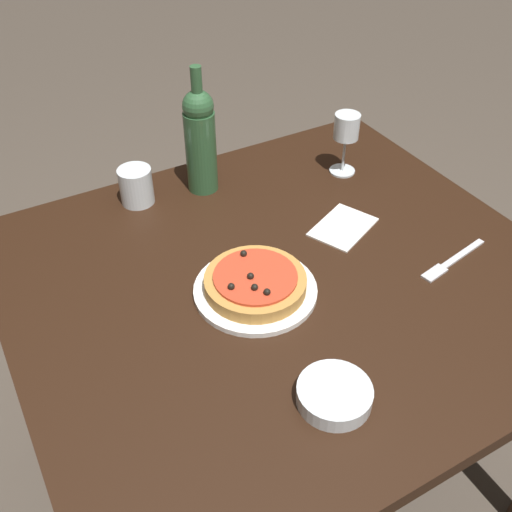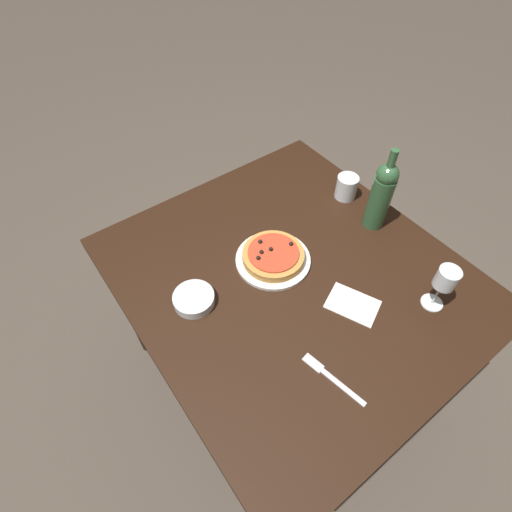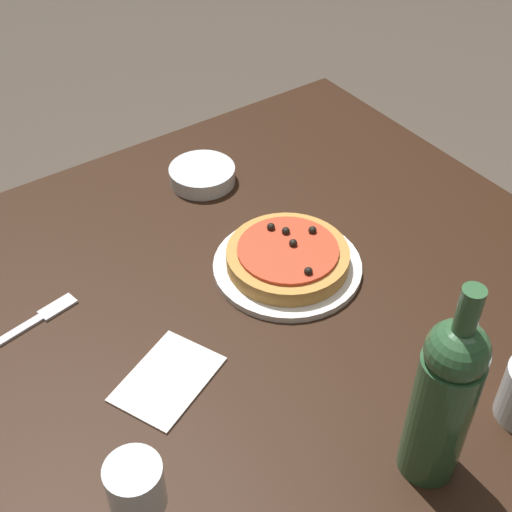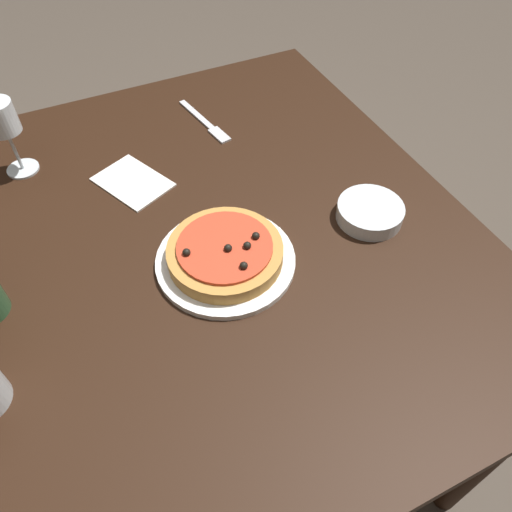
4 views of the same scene
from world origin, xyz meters
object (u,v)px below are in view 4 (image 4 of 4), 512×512
dining_table (204,269)px  wine_glass (2,122)px  dinner_plate (226,260)px  fork (206,123)px  side_bowl (370,212)px  pizza (225,252)px

dining_table → wine_glass: (-0.34, -0.27, 0.22)m
dinner_plate → wine_glass: 0.53m
wine_glass → fork: wine_glass is taller
dining_table → fork: (-0.33, 0.14, 0.10)m
dining_table → side_bowl: (0.10, 0.32, 0.11)m
dining_table → fork: bearing=156.1°
dining_table → wine_glass: wine_glass is taller
fork → pizza: bearing=-27.6°
side_bowl → fork: bearing=-158.2°
pizza → side_bowl: (0.02, 0.30, -0.01)m
wine_glass → side_bowl: bearing=53.1°
pizza → side_bowl: bearing=87.0°
side_bowl → dinner_plate: bearing=-93.0°
dinner_plate → side_bowl: side_bowl is taller
fork → dining_table: bearing=-34.5°
dining_table → dinner_plate: size_ratio=4.47×
fork → dinner_plate: bearing=-27.6°
dining_table → fork: 0.37m
wine_glass → fork: size_ratio=0.81×
dining_table → dinner_plate: dinner_plate is taller
dining_table → fork: fork is taller
wine_glass → dinner_plate: bearing=34.3°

